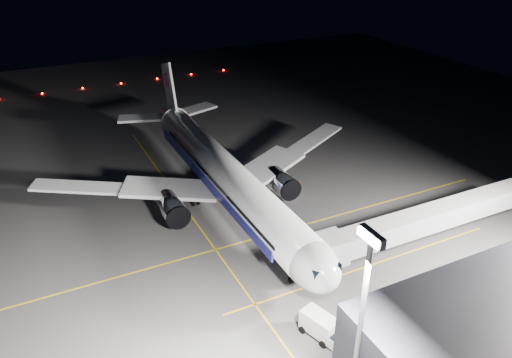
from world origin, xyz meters
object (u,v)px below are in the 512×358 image
object	(u,v)px
baggage_tug	(276,178)
safety_cone_b	(283,211)
jet_bridge	(421,221)
safety_cone_c	(299,181)
service_truck	(323,327)
airliner	(223,173)
safety_cone_a	(276,168)
floodlight_mast_south	(360,325)

from	to	relation	value
baggage_tug	safety_cone_b	xyz separation A→B (m)	(8.96, -3.66, -0.56)
jet_bridge	safety_cone_b	xyz separation A→B (m)	(-16.36, -11.33, -4.24)
safety_cone_b	safety_cone_c	world-z (taller)	safety_cone_b
jet_bridge	service_truck	xyz separation A→B (m)	(7.75, -19.91, -3.15)
safety_cone_c	baggage_tug	bearing A→B (deg)	-115.27
airliner	safety_cone_c	bearing A→B (deg)	92.20
airliner	jet_bridge	size ratio (longest dim) A/B	1.79
safety_cone_a	floodlight_mast_south	bearing A→B (deg)	-21.42
jet_bridge	safety_cone_c	xyz separation A→B (m)	(-23.61, -4.06, -4.32)
baggage_tug	safety_cone_a	xyz separation A→B (m)	(-4.35, 2.30, -0.63)
airliner	floodlight_mast_south	xyz separation A→B (m)	(41.08, -6.01, 7.21)
baggage_tug	safety_cone_c	distance (m)	4.04
airliner	baggage_tug	bearing A→B (deg)	102.18
jet_bridge	safety_cone_c	size ratio (longest dim) A/B	66.69
floodlight_mast_south	service_truck	distance (m)	15.56
floodlight_mast_south	safety_cone_c	xyz separation A→B (m)	(-41.61, 20.01, -12.11)
airliner	floodlight_mast_south	world-z (taller)	floodlight_mast_south
safety_cone_c	jet_bridge	bearing A→B (deg)	9.75
floodlight_mast_south	service_truck	bearing A→B (deg)	157.92
jet_bridge	baggage_tug	distance (m)	26.71
airliner	service_truck	size ratio (longest dim) A/B	10.96
service_truck	airliner	bearing A→B (deg)	159.43
service_truck	safety_cone_a	size ratio (longest dim) A/B	10.40
safety_cone_c	safety_cone_b	bearing A→B (deg)	-45.08
floodlight_mast_south	safety_cone_a	world-z (taller)	floodlight_mast_south
baggage_tug	safety_cone_b	world-z (taller)	baggage_tug
airliner	safety_cone_c	distance (m)	14.84
baggage_tug	safety_cone_c	xyz separation A→B (m)	(1.71, 3.61, -0.64)
airliner	safety_cone_c	xyz separation A→B (m)	(-0.54, 14.00, -4.91)
baggage_tug	safety_cone_b	distance (m)	9.70
floodlight_mast_south	safety_cone_a	size ratio (longest dim) A/B	38.38
safety_cone_a	safety_cone_b	size ratio (longest dim) A/B	0.80
service_truck	safety_cone_c	bearing A→B (deg)	136.05
jet_bridge	airliner	bearing A→B (deg)	-141.96
service_truck	baggage_tug	distance (m)	35.26
floodlight_mast_south	safety_cone_b	size ratio (longest dim) A/B	30.52
jet_bridge	floodlight_mast_south	world-z (taller)	floodlight_mast_south
airliner	safety_cone_a	world-z (taller)	airliner
airliner	baggage_tug	distance (m)	11.45
jet_bridge	service_truck	size ratio (longest dim) A/B	6.13
safety_cone_a	safety_cone_b	world-z (taller)	safety_cone_b
service_truck	safety_cone_c	distance (m)	35.16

